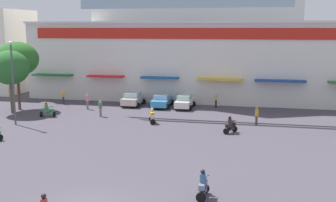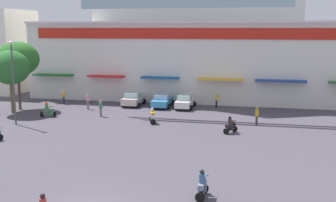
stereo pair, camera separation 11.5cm
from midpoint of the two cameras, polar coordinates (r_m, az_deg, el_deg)
The scene contains 17 objects.
ground_plane at distance 33.31m, azimuth -1.86°, elevation -5.59°, with size 128.00×128.00×0.00m, color #49434D.
colonial_building at distance 55.29m, azimuth 4.29°, elevation 9.06°, with size 41.37×18.13×19.00m.
plaza_tree_0 at distance 48.56m, azimuth -19.58°, elevation 5.35°, with size 4.63×4.68×7.41m.
plaza_tree_2 at distance 46.79m, azimuth -20.41°, elevation 4.24°, with size 4.09×3.76×6.59m.
parked_car_0 at distance 48.83m, azimuth -4.65°, elevation 0.27°, with size 2.43×3.85×1.52m.
parked_car_1 at distance 47.91m, azimuth -0.70°, elevation 0.09°, with size 2.48×4.54×1.45m.
parked_car_2 at distance 47.07m, azimuth 2.35°, elevation -0.07°, with size 2.24×3.96×1.51m.
scooter_rider_0 at distance 22.75m, azimuth 4.76°, elevation -11.33°, with size 0.55×1.41×1.60m.
scooter_rider_2 at distance 39.73m, azimuth -2.04°, elevation -2.15°, with size 0.97×1.52×1.46m.
scooter_rider_4 at distance 44.23m, azimuth -15.84°, elevation -1.26°, with size 1.53×0.74×1.51m.
scooter_rider_5 at distance 36.39m, azimuth 8.49°, elevation -3.35°, with size 1.15×1.51×1.50m.
pedestrian_0 at distance 43.16m, azimuth -8.99°, elevation -0.86°, with size 0.54×0.54×1.65m.
pedestrian_1 at distance 39.90m, azimuth 11.97°, elevation -1.82°, with size 0.40×0.40×1.65m.
pedestrian_2 at distance 51.00m, azimuth -13.82°, elevation 0.61°, with size 0.42×0.42×1.62m.
pedestrian_3 at distance 47.20m, azimuth -10.70°, elevation 0.07°, with size 0.48×0.48×1.72m.
pedestrian_4 at distance 47.61m, azimuth 6.61°, elevation 0.23°, with size 0.43×0.43×1.66m.
streetlamp_near at distance 41.01m, azimuth -20.08°, elevation 3.04°, with size 0.40×0.40×7.69m.
Camera 2 is at (8.11, -18.07, 8.87)m, focal length 45.22 mm.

